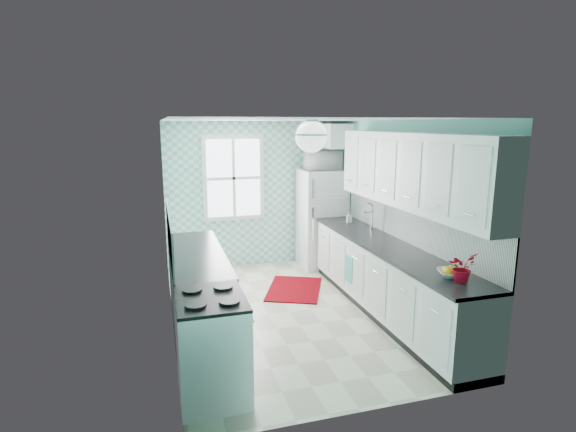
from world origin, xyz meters
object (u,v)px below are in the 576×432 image
object	(u,v)px
sink	(362,231)
fruit_bowl	(452,274)
fridge	(322,218)
microwave	(322,160)
stove	(212,345)
ceiling_light	(311,136)
potted_plant	(462,267)

from	to	relation	value
sink	fruit_bowl	xyz separation A→B (m)	(-0.00, -2.07, 0.04)
fridge	microwave	distance (m)	1.00
fridge	stove	world-z (taller)	fridge
ceiling_light	potted_plant	world-z (taller)	ceiling_light
microwave	fruit_bowl	bearing A→B (deg)	93.47
ceiling_light	sink	size ratio (longest dim) A/B	0.66
fridge	fruit_bowl	bearing A→B (deg)	-91.59
sink	stove	bearing A→B (deg)	-137.94
stove	potted_plant	distance (m)	2.49
stove	fruit_bowl	bearing A→B (deg)	-5.96
potted_plant	microwave	bearing A→B (deg)	91.42
ceiling_light	sink	distance (m)	2.18
ceiling_light	stove	bearing A→B (deg)	-147.74
stove	potted_plant	xyz separation A→B (m)	(2.40, -0.28, 0.60)
stove	fruit_bowl	size ratio (longest dim) A/B	3.29
ceiling_light	stove	size ratio (longest dim) A/B	0.38
fridge	sink	bearing A→B (deg)	-89.23
sink	potted_plant	xyz separation A→B (m)	(-0.00, -2.21, 0.15)
fridge	fruit_bowl	size ratio (longest dim) A/B	5.94
microwave	sink	bearing A→B (deg)	95.82
microwave	ceiling_light	bearing A→B (deg)	68.80
sink	microwave	bearing A→B (deg)	97.03
potted_plant	fruit_bowl	bearing A→B (deg)	90.00
potted_plant	ceiling_light	bearing A→B (deg)	139.31
ceiling_light	microwave	world-z (taller)	ceiling_light
fridge	sink	xyz separation A→B (m)	(0.09, -1.41, 0.09)
stove	microwave	size ratio (longest dim) A/B	1.61
ceiling_light	sink	world-z (taller)	ceiling_light
fridge	sink	size ratio (longest dim) A/B	3.17
fridge	stove	size ratio (longest dim) A/B	1.81
stove	potted_plant	bearing A→B (deg)	-9.35
ceiling_light	microwave	size ratio (longest dim) A/B	0.60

